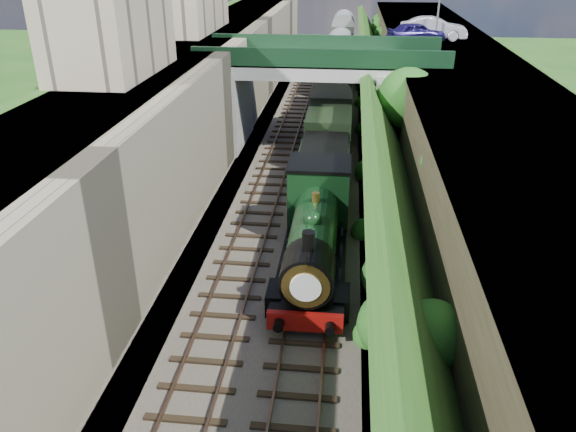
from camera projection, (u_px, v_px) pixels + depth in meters
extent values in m
plane|color=#1E4714|center=(262.00, 386.00, 18.18)|extent=(160.00, 160.00, 0.00)
cube|color=#473F38|center=(309.00, 166.00, 36.04)|extent=(10.00, 90.00, 0.20)
cube|color=#756B56|center=(222.00, 112.00, 35.10)|extent=(1.00, 90.00, 7.00)
cube|color=#262628|center=(168.00, 110.00, 35.44)|extent=(6.00, 90.00, 7.00)
cube|color=#262628|center=(466.00, 125.00, 33.79)|extent=(8.00, 90.00, 6.25)
cube|color=#1E4714|center=(390.00, 129.00, 34.42)|extent=(4.02, 90.00, 6.36)
sphere|color=#194C14|center=(433.00, 336.00, 15.82)|extent=(2.09, 2.09, 2.09)
sphere|color=#194C14|center=(391.00, 325.00, 18.69)|extent=(2.31, 2.31, 2.31)
sphere|color=#194C14|center=(389.00, 276.00, 21.19)|extent=(2.15, 2.15, 2.15)
sphere|color=#194C14|center=(436.00, 162.00, 23.38)|extent=(1.38, 1.38, 1.38)
sphere|color=#194C14|center=(390.00, 205.00, 25.85)|extent=(1.67, 1.67, 1.67)
sphere|color=#194C14|center=(378.00, 186.00, 29.47)|extent=(1.75, 1.75, 1.75)
sphere|color=#194C14|center=(367.00, 172.00, 33.44)|extent=(1.50, 1.50, 1.50)
sphere|color=#194C14|center=(375.00, 149.00, 34.72)|extent=(1.72, 1.72, 1.72)
sphere|color=#194C14|center=(403.00, 88.00, 37.17)|extent=(1.75, 1.75, 1.75)
sphere|color=#194C14|center=(391.00, 93.00, 39.67)|extent=(2.07, 2.07, 2.07)
sphere|color=#194C14|center=(402.00, 69.00, 41.16)|extent=(1.40, 1.40, 1.40)
sphere|color=#194C14|center=(379.00, 89.00, 44.78)|extent=(1.92, 1.92, 1.92)
sphere|color=#194C14|center=(394.00, 58.00, 46.67)|extent=(1.32, 1.32, 1.32)
sphere|color=#194C14|center=(392.00, 48.00, 50.47)|extent=(2.04, 2.04, 2.04)
sphere|color=#194C14|center=(366.00, 80.00, 54.50)|extent=(2.23, 2.23, 2.23)
sphere|color=#194C14|center=(366.00, 74.00, 56.01)|extent=(1.75, 1.75, 1.75)
sphere|color=#194C14|center=(373.00, 56.00, 59.02)|extent=(1.74, 1.74, 1.74)
sphere|color=#194C14|center=(386.00, 32.00, 60.02)|extent=(1.45, 1.45, 1.45)
sphere|color=#194C14|center=(381.00, 33.00, 63.46)|extent=(1.53, 1.53, 1.53)
sphere|color=#194C14|center=(381.00, 27.00, 66.42)|extent=(2.32, 2.32, 2.32)
sphere|color=#194C14|center=(380.00, 25.00, 68.92)|extent=(1.51, 1.51, 1.51)
sphere|color=#194C14|center=(380.00, 21.00, 70.54)|extent=(2.00, 2.00, 2.00)
sphere|color=#194C14|center=(362.00, 45.00, 75.19)|extent=(1.60, 1.60, 1.60)
cube|color=black|center=(278.00, 163.00, 36.18)|extent=(2.50, 90.00, 0.07)
cube|color=brown|center=(267.00, 161.00, 36.20)|extent=(0.08, 90.00, 0.14)
cube|color=brown|center=(289.00, 162.00, 36.06)|extent=(0.08, 90.00, 0.14)
cube|color=black|center=(327.00, 165.00, 35.86)|extent=(2.50, 90.00, 0.07)
cube|color=brown|center=(316.00, 163.00, 35.89)|extent=(0.08, 90.00, 0.14)
cube|color=brown|center=(339.00, 164.00, 35.75)|extent=(0.08, 90.00, 0.14)
cube|color=gray|center=(322.00, 66.00, 37.13)|extent=(16.00, 6.00, 0.90)
cube|color=#12331B|center=(320.00, 59.00, 34.17)|extent=(16.00, 0.30, 1.20)
cube|color=#12331B|center=(325.00, 44.00, 39.27)|extent=(16.00, 0.30, 1.20)
cube|color=gray|center=(235.00, 106.00, 38.96)|extent=(1.40, 6.40, 5.70)
cube|color=gray|center=(390.00, 110.00, 37.91)|extent=(2.40, 6.40, 5.70)
cube|color=gray|center=(111.00, 32.00, 27.72)|extent=(4.00, 8.00, 4.00)
cylinder|color=black|center=(404.00, 141.00, 33.97)|extent=(0.30, 0.30, 4.40)
sphere|color=#194C14|center=(408.00, 98.00, 32.83)|extent=(3.60, 3.60, 3.60)
sphere|color=#194C14|center=(414.00, 105.00, 33.76)|extent=(2.40, 2.40, 2.40)
cylinder|color=gray|center=(439.00, 0.00, 41.25)|extent=(0.14, 0.14, 6.00)
imported|color=#19124F|center=(416.00, 32.00, 42.14)|extent=(4.67, 2.91, 1.48)
imported|color=#B5B4B9|center=(433.00, 28.00, 43.45)|extent=(5.21, 2.12, 1.68)
cube|color=black|center=(313.00, 272.00, 23.58)|extent=(2.40, 8.40, 0.60)
cube|color=black|center=(315.00, 249.00, 24.24)|extent=(2.70, 10.00, 0.35)
cube|color=maroon|center=(305.00, 322.00, 19.72)|extent=(2.70, 0.25, 0.70)
cylinder|color=black|center=(314.00, 231.00, 22.96)|extent=(1.90, 5.60, 1.90)
cylinder|color=black|center=(308.00, 273.00, 20.00)|extent=(1.96, 1.80, 1.96)
cylinder|color=white|center=(305.00, 288.00, 19.13)|extent=(1.10, 0.05, 1.10)
cylinder|color=black|center=(308.00, 243.00, 19.48)|extent=(0.44, 0.44, 0.90)
sphere|color=black|center=(313.00, 220.00, 21.63)|extent=(0.76, 0.76, 0.76)
cylinder|color=#A57F33|center=(316.00, 198.00, 23.20)|extent=(0.32, 0.32, 0.50)
cube|color=black|center=(319.00, 193.00, 26.12)|extent=(2.75, 2.40, 2.80)
cube|color=black|center=(320.00, 163.00, 25.48)|extent=(2.85, 2.50, 0.15)
cube|color=black|center=(275.00, 298.00, 21.23)|extent=(0.60, 1.40, 0.90)
cube|color=black|center=(341.00, 302.00, 20.98)|extent=(0.60, 1.40, 0.90)
cube|color=black|center=(323.00, 195.00, 30.95)|extent=(2.30, 6.00, 0.50)
cube|color=black|center=(323.00, 191.00, 30.84)|extent=(2.60, 6.00, 0.50)
cube|color=black|center=(324.00, 171.00, 30.31)|extent=(2.70, 6.00, 2.40)
cube|color=black|center=(324.00, 149.00, 29.77)|extent=(2.50, 5.60, 0.20)
cube|color=black|center=(332.00, 129.00, 42.25)|extent=(2.30, 17.00, 0.40)
cube|color=black|center=(332.00, 126.00, 42.14)|extent=(2.50, 17.00, 0.50)
cube|color=black|center=(333.00, 106.00, 41.48)|extent=(2.80, 18.00, 2.70)
cube|color=slate|center=(333.00, 86.00, 40.83)|extent=(2.90, 18.00, 0.50)
cube|color=black|center=(339.00, 77.00, 59.07)|extent=(2.30, 17.00, 0.40)
cube|color=black|center=(339.00, 74.00, 58.96)|extent=(2.50, 17.00, 0.50)
cube|color=black|center=(339.00, 60.00, 58.31)|extent=(2.80, 18.00, 2.70)
cube|color=slate|center=(340.00, 45.00, 57.66)|extent=(2.90, 18.00, 0.50)
cube|color=black|center=(342.00, 48.00, 75.90)|extent=(2.30, 17.00, 0.40)
cube|color=black|center=(343.00, 46.00, 75.79)|extent=(2.50, 17.00, 0.50)
cube|color=black|center=(343.00, 34.00, 75.14)|extent=(2.80, 18.00, 2.70)
cube|color=slate|center=(343.00, 22.00, 74.49)|extent=(2.90, 18.00, 0.50)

